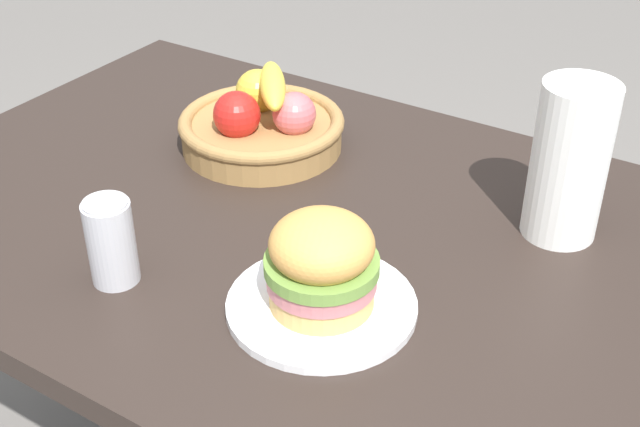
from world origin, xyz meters
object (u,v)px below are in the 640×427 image
(plate, at_px, (322,306))
(sandwich, at_px, (322,262))
(paper_towel_roll, at_px, (569,162))
(soda_can, at_px, (111,242))
(fruit_basket, at_px, (262,124))

(plate, relative_size, sandwich, 1.70)
(sandwich, bearing_deg, paper_towel_roll, 59.71)
(plate, xyz_separation_m, paper_towel_roll, (0.20, 0.34, 0.11))
(paper_towel_roll, bearing_deg, plate, -120.29)
(plate, height_order, sandwich, sandwich)
(soda_can, height_order, fruit_basket, fruit_basket)
(soda_can, bearing_deg, fruit_basket, 97.15)
(fruit_basket, distance_m, paper_towel_roll, 0.54)
(sandwich, height_order, paper_towel_roll, paper_towel_roll)
(plate, xyz_separation_m, sandwich, (0.00, 0.00, 0.07))
(sandwich, xyz_separation_m, soda_can, (-0.28, -0.10, -0.01))
(plate, relative_size, soda_can, 2.01)
(plate, xyz_separation_m, fruit_basket, (-0.33, 0.33, 0.04))
(soda_can, bearing_deg, plate, 19.20)
(sandwich, height_order, fruit_basket, sandwich)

